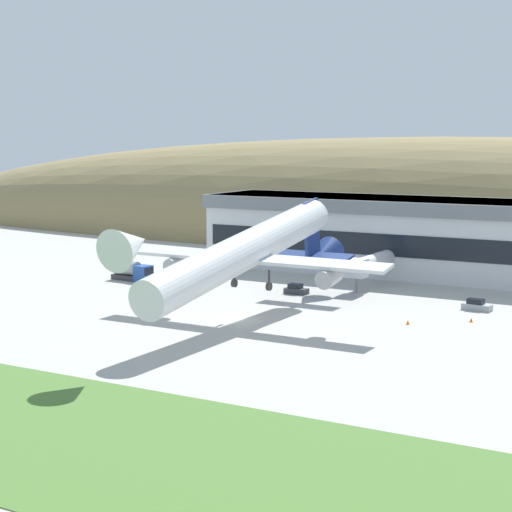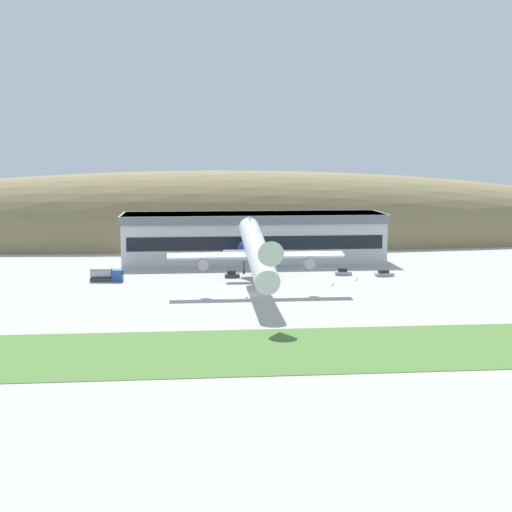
% 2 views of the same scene
% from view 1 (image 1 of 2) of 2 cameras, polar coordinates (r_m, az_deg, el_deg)
% --- Properties ---
extents(ground_plane, '(398.48, 398.48, 0.00)m').
position_cam_1_polar(ground_plane, '(113.39, -1.26, -4.35)').
color(ground_plane, '#ADAAA3').
extents(hill_backdrop, '(333.23, 59.98, 48.74)m').
position_cam_1_polar(hill_backdrop, '(201.75, 12.13, 0.85)').
color(hill_backdrop, olive).
rests_on(hill_backdrop, ground_plane).
extents(terminal_building, '(73.76, 18.72, 13.45)m').
position_cam_1_polar(terminal_building, '(154.10, 9.91, 1.64)').
color(terminal_building, silver).
rests_on(terminal_building, ground_plane).
extents(jetway_0, '(3.38, 15.39, 5.43)m').
position_cam_1_polar(jetway_0, '(138.42, 7.51, -0.51)').
color(jetway_0, silver).
rests_on(jetway_0, ground_plane).
extents(cargo_airplane, '(37.99, 53.69, 12.29)m').
position_cam_1_polar(cargo_airplane, '(110.55, -0.58, 0.26)').
color(cargo_airplane, silver).
extents(service_car_0, '(3.66, 1.93, 1.59)m').
position_cam_1_polar(service_car_0, '(132.92, 2.69, -2.25)').
color(service_car_0, '#333338').
rests_on(service_car_0, ground_plane).
extents(service_car_2, '(4.20, 2.08, 1.63)m').
position_cam_1_polar(service_car_2, '(124.15, 14.50, -3.21)').
color(service_car_2, '#999EA3').
rests_on(service_car_2, ground_plane).
extents(fuel_truck, '(7.83, 3.05, 3.31)m').
position_cam_1_polar(fuel_truck, '(146.53, -8.29, -1.02)').
color(fuel_truck, '#264C99').
rests_on(fuel_truck, ground_plane).
extents(traffic_cone_0, '(0.52, 0.52, 0.58)m').
position_cam_1_polar(traffic_cone_0, '(112.97, 10.09, -4.37)').
color(traffic_cone_0, orange).
rests_on(traffic_cone_0, ground_plane).
extents(traffic_cone_1, '(0.52, 0.52, 0.58)m').
position_cam_1_polar(traffic_cone_1, '(116.11, 14.16, -4.15)').
color(traffic_cone_1, orange).
rests_on(traffic_cone_1, ground_plane).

